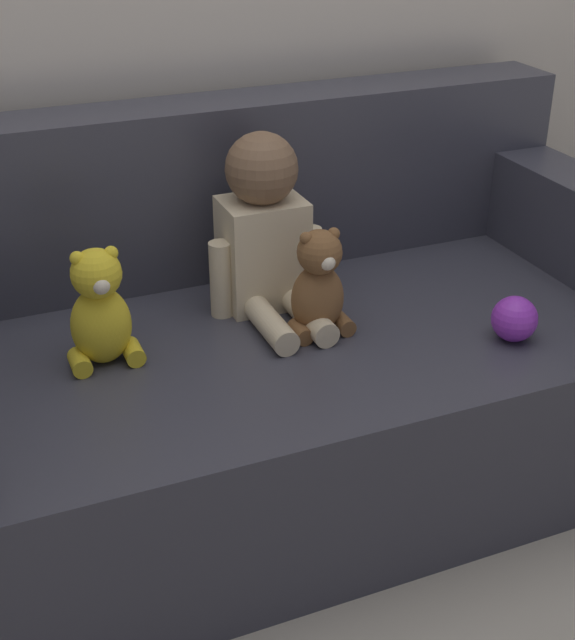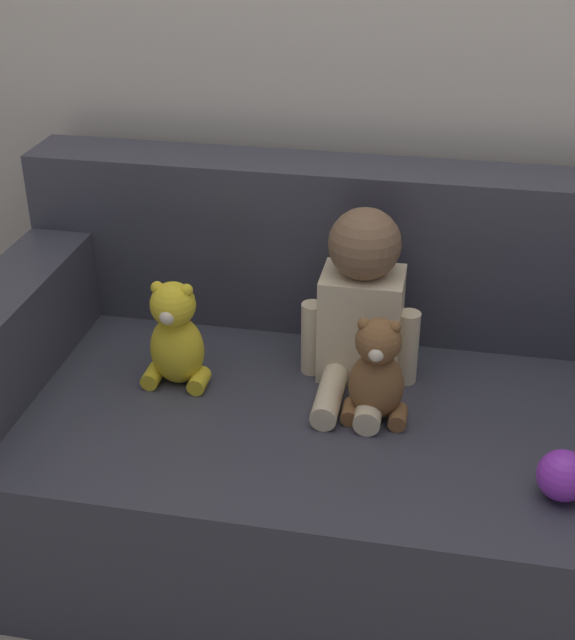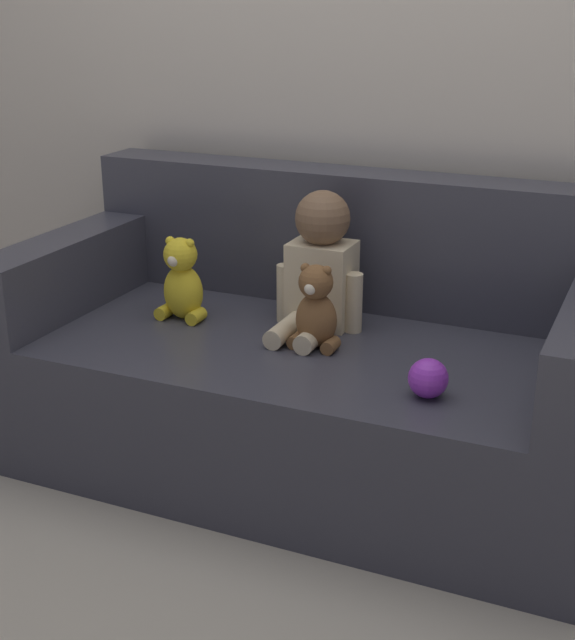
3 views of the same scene
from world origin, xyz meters
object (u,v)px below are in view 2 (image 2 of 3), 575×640
(toy_ball, at_px, (563,476))
(teddy_bear_brown, at_px, (377,373))
(person_baby, at_px, (361,307))
(couch, at_px, (356,425))
(plush_toy_side, at_px, (176,337))

(toy_ball, bearing_deg, teddy_bear_brown, 153.02)
(person_baby, distance_m, toy_ball, 0.57)
(couch, relative_size, toy_ball, 17.36)
(couch, height_order, person_baby, couch)
(plush_toy_side, bearing_deg, person_baby, 15.60)
(teddy_bear_brown, distance_m, plush_toy_side, 0.46)
(couch, bearing_deg, plush_toy_side, -171.34)
(toy_ball, bearing_deg, couch, 144.10)
(person_baby, bearing_deg, plush_toy_side, -164.40)
(teddy_bear_brown, height_order, toy_ball, teddy_bear_brown)
(plush_toy_side, xyz_separation_m, toy_ball, (0.83, -0.24, -0.07))
(couch, xyz_separation_m, plush_toy_side, (-0.41, -0.06, 0.23))
(teddy_bear_brown, height_order, plush_toy_side, plush_toy_side)
(couch, distance_m, toy_ball, 0.54)
(couch, bearing_deg, teddy_bear_brown, -67.05)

